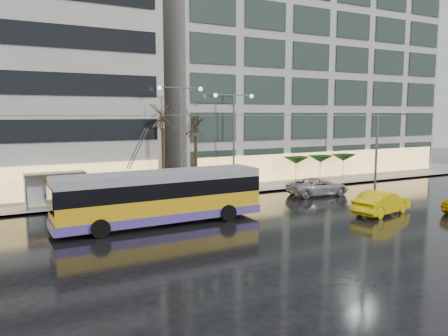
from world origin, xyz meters
TOP-DOWN VIEW (x-y plane):
  - ground at (0.00, 0.00)m, footprint 140.00×140.00m
  - sidewalk at (2.00, 14.00)m, footprint 80.00×10.00m
  - kerb at (2.00, 9.05)m, footprint 80.00×0.10m
  - building_right at (19.00, 19.00)m, footprint 32.00×14.00m
  - trolleybus at (-2.69, 2.55)m, footprint 13.09×5.18m
  - catenary at (1.00, 7.94)m, footprint 42.24×5.12m
  - bus_shelter at (-8.38, 10.69)m, footprint 4.20×1.60m
  - street_lamp_near at (2.00, 10.80)m, footprint 3.96×0.36m
  - street_lamp_far at (7.00, 10.80)m, footprint 3.96×0.36m
  - tree_a at (0.50, 11.00)m, footprint 3.20×3.20m
  - tree_b at (3.50, 11.20)m, footprint 3.20×3.20m
  - parasol_a at (14.00, 11.00)m, footprint 2.50×2.50m
  - parasol_b at (17.00, 11.00)m, footprint 2.50×2.50m
  - parasol_c at (20.00, 11.00)m, footprint 2.50×2.50m
  - taxi_b at (11.84, -1.76)m, footprint 5.22×2.81m
  - sedan_silver at (12.57, 5.91)m, footprint 5.59×3.06m
  - pedestrian_a at (-5.79, 10.97)m, footprint 1.11×1.12m
  - pedestrian_b at (-7.03, 9.89)m, footprint 1.01×0.92m
  - pedestrian_c at (-8.24, 10.89)m, footprint 1.31×1.11m

SIDE VIEW (x-z plane):
  - ground at x=0.00m, z-range 0.00..0.00m
  - sidewalk at x=2.00m, z-range 0.00..0.15m
  - kerb at x=2.00m, z-range 0.00..0.15m
  - sedan_silver at x=12.57m, z-range 0.00..1.49m
  - taxi_b at x=11.84m, z-range 0.00..1.63m
  - pedestrian_b at x=-7.03m, z-range 0.15..1.84m
  - pedestrian_c at x=-8.24m, z-range 0.21..2.32m
  - pedestrian_a at x=-5.79m, z-range 0.51..2.70m
  - trolleybus at x=-2.69m, z-range -1.38..4.65m
  - bus_shelter at x=-8.38m, z-range 0.71..3.22m
  - parasol_a at x=14.00m, z-range 1.12..3.77m
  - parasol_b at x=17.00m, z-range 1.12..3.77m
  - parasol_c at x=20.00m, z-range 1.12..3.77m
  - catenary at x=1.00m, z-range 0.75..7.75m
  - street_lamp_far at x=7.00m, z-range 1.45..9.98m
  - street_lamp_near at x=2.00m, z-range 1.48..10.51m
  - tree_b at x=3.50m, z-range 2.55..10.25m
  - tree_a at x=0.50m, z-range 2.89..11.29m
  - building_right at x=19.00m, z-range 0.15..25.15m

